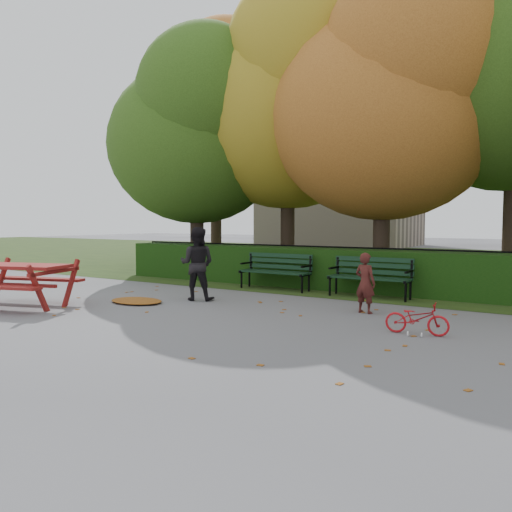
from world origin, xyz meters
The scene contains 17 objects.
ground centered at (0.00, 0.00, 0.00)m, with size 90.00×90.00×0.00m, color slate.
grass_strip centered at (0.00, 14.00, 0.01)m, with size 90.00×90.00×0.00m, color #203513.
building_left centered at (-9.00, 26.00, 7.50)m, with size 10.00×7.00×15.00m, color tan.
hedge centered at (0.00, 4.50, 0.50)m, with size 13.00×0.90×1.00m, color black.
iron_fence centered at (0.00, 5.30, 0.54)m, with size 14.00×0.04×1.02m.
tree_a centered at (-5.19, 5.58, 4.52)m, with size 5.88×5.60×7.48m.
tree_b centered at (-2.44, 6.75, 5.40)m, with size 6.72×6.40×8.79m.
tree_c centered at (0.83, 5.96, 4.82)m, with size 6.30×6.00×8.00m.
tree_f centered at (-7.13, 9.24, 5.69)m, with size 6.93×6.60×9.19m.
bench_left centered at (-1.30, 3.70, 0.52)m, with size 1.80×0.57×0.88m.
bench_right centered at (1.10, 3.70, 0.52)m, with size 1.80×0.57×0.88m.
picnic_table centered at (-4.33, -1.19, 0.65)m, with size 2.34×2.09×0.95m.
leaf_pile centered at (-2.74, 0.41, 0.04)m, with size 1.19×0.82×0.08m, color maroon.
leaf_scatter centered at (0.00, 0.30, 0.01)m, with size 9.00×5.70×0.01m, color maroon, non-canonical shape.
child centered at (1.66, 1.81, 0.56)m, with size 0.41×0.27×1.11m, color #451916.
adult centered at (-1.89, 1.35, 0.78)m, with size 0.76×0.59×1.56m, color black.
bicycle centered at (2.92, 0.56, 0.24)m, with size 0.32×0.92×0.48m, color #B31016.
Camera 1 is at (4.81, -6.89, 1.68)m, focal length 35.00 mm.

